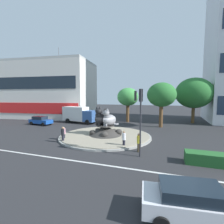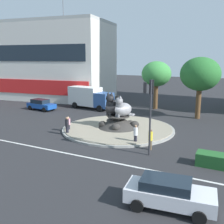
# 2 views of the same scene
# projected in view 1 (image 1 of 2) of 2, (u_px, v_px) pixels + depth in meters

# --- Properties ---
(ground_plane) EXTENTS (160.00, 160.00, 0.00)m
(ground_plane) POSITION_uv_depth(u_px,v_px,m) (105.00, 137.00, 20.47)
(ground_plane) COLOR #28282B
(lane_centreline) EXTENTS (112.00, 0.20, 0.01)m
(lane_centreline) POSITION_uv_depth(u_px,v_px,m) (70.00, 160.00, 12.87)
(lane_centreline) COLOR silver
(lane_centreline) RESTS_ON ground
(roundabout_island) EXTENTS (11.54, 11.54, 1.48)m
(roundabout_island) POSITION_uv_depth(u_px,v_px,m) (105.00, 133.00, 20.42)
(roundabout_island) COLOR gray
(roundabout_island) RESTS_ON ground
(cat_statue_black) EXTENTS (2.16, 2.58, 2.47)m
(cat_statue_black) POSITION_uv_depth(u_px,v_px,m) (101.00, 118.00, 20.46)
(cat_statue_black) COLOR black
(cat_statue_black) RESTS_ON roundabout_island
(cat_statue_grey) EXTENTS (2.15, 2.26, 2.21)m
(cat_statue_grey) POSITION_uv_depth(u_px,v_px,m) (109.00, 119.00, 19.92)
(cat_statue_grey) COLOR gray
(cat_statue_grey) RESTS_ON roundabout_island
(traffic_light_mast) EXTENTS (0.71, 0.62, 5.74)m
(traffic_light_mast) POSITION_uv_depth(u_px,v_px,m) (140.00, 108.00, 13.32)
(traffic_light_mast) COLOR #2D2D33
(traffic_light_mast) RESTS_ON ground
(shophouse_block) EXTENTS (23.74, 14.65, 17.59)m
(shophouse_block) POSITION_uv_depth(u_px,v_px,m) (48.00, 90.00, 40.42)
(shophouse_block) COLOR silver
(shophouse_block) RESTS_ON ground
(clipped_hedge_strip) EXTENTS (4.39, 1.20, 0.90)m
(clipped_hedge_strip) POSITION_uv_depth(u_px,v_px,m) (217.00, 160.00, 11.78)
(clipped_hedge_strip) COLOR #235B28
(clipped_hedge_strip) RESTS_ON ground
(broadleaf_tree_behind_island) EXTENTS (6.79, 6.79, 8.69)m
(broadleaf_tree_behind_island) POSITION_uv_depth(u_px,v_px,m) (194.00, 93.00, 30.42)
(broadleaf_tree_behind_island) COLOR brown
(broadleaf_tree_behind_island) RESTS_ON ground
(second_tree_near_tower) EXTENTS (4.71, 4.71, 7.43)m
(second_tree_near_tower) POSITION_uv_depth(u_px,v_px,m) (162.00, 95.00, 26.31)
(second_tree_near_tower) COLOR brown
(second_tree_near_tower) RESTS_ON ground
(third_tree_left) EXTENTS (4.20, 4.20, 6.85)m
(third_tree_left) POSITION_uv_depth(u_px,v_px,m) (128.00, 97.00, 31.86)
(third_tree_left) COLOR brown
(third_tree_left) RESTS_ON ground
(pedestrian_pink_shirt) EXTENTS (0.40, 0.40, 1.55)m
(pedestrian_pink_shirt) POSITION_uv_depth(u_px,v_px,m) (64.00, 133.00, 18.84)
(pedestrian_pink_shirt) COLOR black
(pedestrian_pink_shirt) RESTS_ON ground
(pedestrian_black_shirt) EXTENTS (0.36, 0.36, 1.78)m
(pedestrian_black_shirt) POSITION_uv_depth(u_px,v_px,m) (63.00, 134.00, 17.67)
(pedestrian_black_shirt) COLOR black
(pedestrian_black_shirt) RESTS_ON ground
(pedestrian_white_shirt) EXTENTS (0.35, 0.35, 1.70)m
(pedestrian_white_shirt) POSITION_uv_depth(u_px,v_px,m) (124.00, 139.00, 15.98)
(pedestrian_white_shirt) COLOR black
(pedestrian_white_shirt) RESTS_ON ground
(pedestrian_yellow_shirt) EXTENTS (0.34, 0.34, 1.73)m
(pedestrian_yellow_shirt) POSITION_uv_depth(u_px,v_px,m) (139.00, 142.00, 14.74)
(pedestrian_yellow_shirt) COLOR brown
(pedestrian_yellow_shirt) RESTS_ON ground
(sedan_on_far_lane) EXTENTS (4.43, 2.26, 1.54)m
(sedan_on_far_lane) POSITION_uv_depth(u_px,v_px,m) (41.00, 120.00, 28.96)
(sedan_on_far_lane) COLOR #19479E
(sedan_on_far_lane) RESTS_ON ground
(parked_car_right) EXTENTS (4.50, 2.36, 1.51)m
(parked_car_right) POSITION_uv_depth(u_px,v_px,m) (195.00, 202.00, 6.52)
(parked_car_right) COLOR silver
(parked_car_right) RESTS_ON ground
(delivery_box_truck) EXTENTS (7.18, 3.25, 3.13)m
(delivery_box_truck) POSITION_uv_depth(u_px,v_px,m) (79.00, 114.00, 31.04)
(delivery_box_truck) COLOR #335693
(delivery_box_truck) RESTS_ON ground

